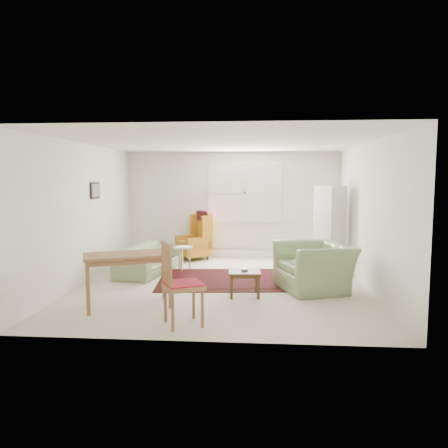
# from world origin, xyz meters

# --- Properties ---
(room) EXTENTS (5.04, 5.54, 2.51)m
(room) POSITION_xyz_m (0.02, 0.21, 1.26)
(room) COLOR beige
(room) RESTS_ON ground
(rug) EXTENTS (3.08, 2.13, 0.03)m
(rug) POSITION_xyz_m (0.26, 0.38, 0.01)
(rug) COLOR black
(rug) RESTS_ON ground
(sofa) EXTENTS (1.06, 1.97, 0.75)m
(sofa) POSITION_xyz_m (-1.54, 0.89, 0.38)
(sofa) COLOR gray
(sofa) RESTS_ON ground
(armchair) EXTENTS (1.39, 1.49, 0.95)m
(armchair) POSITION_xyz_m (1.57, -0.25, 0.47)
(armchair) COLOR gray
(armchair) RESTS_ON ground
(wingback_chair) EXTENTS (0.94, 0.93, 1.13)m
(wingback_chair) POSITION_xyz_m (-0.88, 2.35, 0.56)
(wingback_chair) COLOR #C57F1E
(wingback_chair) RESTS_ON ground
(coffee_table) EXTENTS (0.54, 0.54, 0.41)m
(coffee_table) POSITION_xyz_m (0.41, -0.71, 0.20)
(coffee_table) COLOR #493216
(coffee_table) RESTS_ON ground
(stool) EXTENTS (0.48, 0.48, 0.50)m
(stool) POSITION_xyz_m (-0.90, 1.12, 0.25)
(stool) COLOR white
(stool) RESTS_ON ground
(cabinet) EXTENTS (0.61, 0.78, 1.72)m
(cabinet) POSITION_xyz_m (2.10, 1.53, 0.86)
(cabinet) COLOR silver
(cabinet) RESTS_ON ground
(desk) EXTENTS (1.39, 1.05, 0.79)m
(desk) POSITION_xyz_m (-1.27, -1.46, 0.39)
(desk) COLOR #90603A
(desk) RESTS_ON ground
(desk_chair) EXTENTS (0.63, 0.63, 1.09)m
(desk_chair) POSITION_xyz_m (-0.33, -2.18, 0.54)
(desk_chair) COLOR #90603A
(desk_chair) RESTS_ON ground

